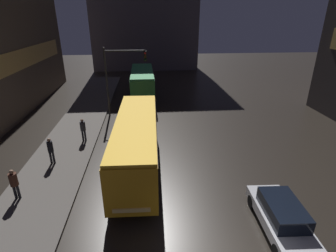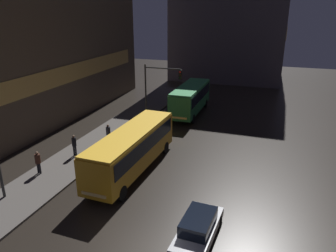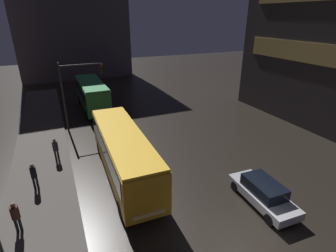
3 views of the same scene
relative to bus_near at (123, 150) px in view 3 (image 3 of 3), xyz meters
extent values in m
plane|color=black|center=(3.74, -7.88, -1.99)|extent=(120.00, 120.00, 0.00)
cube|color=#56514C|center=(-5.26, 2.12, -1.92)|extent=(4.00, 48.00, 0.15)
cube|color=#423D47|center=(0.85, 37.23, 9.48)|extent=(18.00, 12.00, 22.94)
cube|color=#EAC66B|center=(9.80, 37.23, 5.94)|extent=(0.24, 10.20, 1.80)
cube|color=orange|center=(0.00, 0.00, -0.18)|extent=(2.75, 10.53, 2.52)
cube|color=black|center=(0.00, 0.00, 0.33)|extent=(2.79, 9.70, 1.10)
cube|color=yellow|center=(0.00, 0.00, 1.16)|extent=(2.70, 10.32, 0.16)
cube|color=#F4CC72|center=(-0.15, -5.25, -1.04)|extent=(1.72, 0.15, 0.20)
cylinder|color=black|center=(1.02, -3.86, -1.49)|extent=(0.28, 1.01, 1.00)
cylinder|color=black|center=(-1.24, -3.80, -1.49)|extent=(0.28, 1.01, 1.00)
cylinder|color=black|center=(1.24, 3.80, -1.49)|extent=(0.28, 1.01, 1.00)
cylinder|color=black|center=(-1.02, 3.87, -1.49)|extent=(0.28, 1.01, 1.00)
cube|color=#236B38|center=(0.30, 14.99, -0.16)|extent=(2.54, 9.11, 2.57)
cube|color=black|center=(0.30, 14.99, 0.38)|extent=(2.59, 8.39, 1.10)
cube|color=#399252|center=(0.30, 14.99, 1.21)|extent=(2.49, 8.93, 0.16)
cube|color=#F4CC72|center=(0.34, 10.42, -1.04)|extent=(1.72, 0.12, 0.20)
cylinder|color=black|center=(1.46, 11.85, -1.49)|extent=(0.26, 1.00, 1.00)
cylinder|color=black|center=(-0.80, 11.83, -1.49)|extent=(0.26, 1.00, 1.00)
cylinder|color=black|center=(1.40, 18.14, -1.49)|extent=(0.26, 1.00, 1.00)
cylinder|color=black|center=(-0.86, 18.12, -1.49)|extent=(0.26, 1.00, 1.00)
cube|color=#B7B7BC|center=(6.56, -5.98, -1.44)|extent=(1.94, 4.56, 0.50)
cube|color=black|center=(6.56, -5.98, -0.85)|extent=(1.59, 2.53, 0.67)
cylinder|color=black|center=(7.28, -7.56, -1.67)|extent=(0.23, 0.65, 0.64)
cylinder|color=black|center=(5.70, -7.48, -1.67)|extent=(0.23, 0.65, 0.64)
cylinder|color=black|center=(7.42, -4.47, -1.67)|extent=(0.23, 0.65, 0.64)
cylinder|color=black|center=(5.84, -4.40, -1.67)|extent=(0.23, 0.65, 0.64)
cylinder|color=black|center=(-6.31, -2.87, -1.43)|extent=(0.14, 0.14, 0.83)
cylinder|color=black|center=(-6.13, -2.87, -1.43)|extent=(0.14, 0.14, 0.83)
cylinder|color=#422319|center=(-6.22, -2.87, -0.67)|extent=(0.48, 0.48, 0.69)
sphere|color=#8C664C|center=(-6.22, -2.87, -0.21)|extent=(0.22, 0.22, 0.22)
cylinder|color=black|center=(-5.59, 0.60, -1.41)|extent=(0.14, 0.14, 0.86)
cylinder|color=black|center=(-5.41, 0.60, -1.41)|extent=(0.14, 0.14, 0.86)
cylinder|color=black|center=(-5.50, 0.60, -0.62)|extent=(0.46, 0.46, 0.72)
sphere|color=#8C664C|center=(-5.50, 0.60, -0.15)|extent=(0.22, 0.22, 0.22)
cylinder|color=black|center=(-4.23, 3.79, -1.41)|extent=(0.14, 0.14, 0.86)
cylinder|color=black|center=(-4.05, 3.79, -1.41)|extent=(0.14, 0.14, 0.86)
cylinder|color=#333338|center=(-4.14, 3.79, -0.62)|extent=(0.44, 0.44, 0.72)
sphere|color=#8C664C|center=(-4.14, 3.79, -0.15)|extent=(0.22, 0.22, 0.22)
cylinder|color=#2D2D2D|center=(-2.92, 9.62, 1.21)|extent=(0.16, 0.16, 6.40)
cylinder|color=#2D2D2D|center=(-1.11, 9.62, 4.11)|extent=(3.63, 0.12, 0.12)
cube|color=black|center=(0.71, 9.62, 3.61)|extent=(0.30, 0.24, 0.90)
sphere|color=red|center=(0.71, 9.48, 3.89)|extent=(0.18, 0.18, 0.18)
sphere|color=#3B2B07|center=(0.71, 9.48, 3.61)|extent=(0.18, 0.18, 0.18)
sphere|color=black|center=(0.71, 9.48, 3.33)|extent=(0.18, 0.18, 0.18)
camera|label=1|loc=(0.70, -14.72, 7.09)|focal=28.00mm
camera|label=2|loc=(9.77, -20.04, 9.69)|focal=35.00mm
camera|label=3|loc=(-3.46, -15.10, 8.17)|focal=28.00mm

